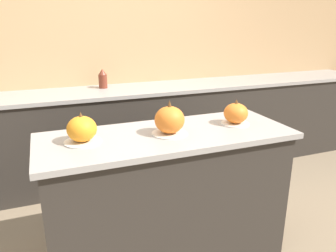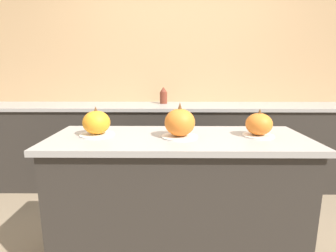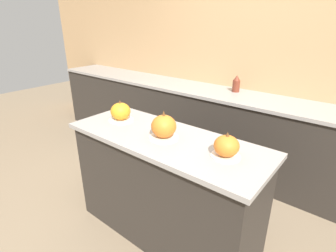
{
  "view_description": "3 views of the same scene",
  "coord_description": "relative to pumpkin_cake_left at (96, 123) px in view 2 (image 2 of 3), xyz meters",
  "views": [
    {
      "loc": [
        -0.68,
        -1.78,
        1.58
      ],
      "look_at": [
        -0.01,
        -0.03,
        0.97
      ],
      "focal_mm": 35.0,
      "sensor_mm": 36.0,
      "label": 1
    },
    {
      "loc": [
        -0.05,
        -1.56,
        1.31
      ],
      "look_at": [
        -0.06,
        -0.05,
        0.99
      ],
      "focal_mm": 28.0,
      "sensor_mm": 36.0,
      "label": 2
    },
    {
      "loc": [
        1.13,
        -1.35,
        1.72
      ],
      "look_at": [
        0.04,
        -0.01,
        1.01
      ],
      "focal_mm": 28.0,
      "sensor_mm": 36.0,
      "label": 3
    }
  ],
  "objects": [
    {
      "name": "wall_back",
      "position": [
        0.51,
        1.63,
        0.26
      ],
      "size": [
        8.0,
        0.06,
        2.5
      ],
      "color": "tan",
      "rests_on": "ground_plane"
    },
    {
      "name": "kitchen_island",
      "position": [
        0.51,
        -0.03,
        -0.53
      ],
      "size": [
        1.58,
        0.61,
        0.91
      ],
      "color": "#2D2823",
      "rests_on": "ground_plane"
    },
    {
      "name": "pumpkin_cake_left",
      "position": [
        0.0,
        0.0,
        0.0
      ],
      "size": [
        0.21,
        0.21,
        0.18
      ],
      "color": "silver",
      "rests_on": "kitchen_island"
    },
    {
      "name": "bottle_tall",
      "position": [
        0.38,
        1.42,
        0.04
      ],
      "size": [
        0.08,
        0.08,
        0.19
      ],
      "color": "maroon",
      "rests_on": "back_counter"
    },
    {
      "name": "back_counter",
      "position": [
        0.51,
        1.3,
        -0.52
      ],
      "size": [
        6.0,
        0.6,
        0.93
      ],
      "color": "#2D2823",
      "rests_on": "ground_plane"
    },
    {
      "name": "pumpkin_cake_center",
      "position": [
        0.52,
        -0.04,
        0.01
      ],
      "size": [
        0.22,
        0.22,
        0.21
      ],
      "color": "silver",
      "rests_on": "kitchen_island"
    },
    {
      "name": "pumpkin_cake_right",
      "position": [
        1.0,
        -0.01,
        -0.0
      ],
      "size": [
        0.19,
        0.19,
        0.17
      ],
      "color": "silver",
      "rests_on": "kitchen_island"
    }
  ]
}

